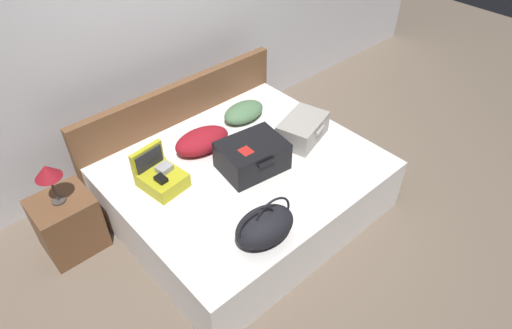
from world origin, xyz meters
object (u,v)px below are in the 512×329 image
hard_case_small (161,177)px  duffel_bag (265,226)px  pillow_center_head (202,141)px  table_lamp (47,173)px  pillow_near_headboard (244,112)px  nightstand (68,224)px  hard_case_medium (303,129)px  hard_case_large (252,156)px  bed (246,188)px

hard_case_small → duffel_bag: size_ratio=0.80×
pillow_center_head → table_lamp: 1.22m
hard_case_small → pillow_near_headboard: size_ratio=0.88×
nightstand → pillow_near_headboard: bearing=-3.1°
hard_case_medium → table_lamp: table_lamp is taller
hard_case_large → table_lamp: table_lamp is taller
hard_case_large → bed: bearing=131.8°
bed → hard_case_small: (-0.63, 0.26, 0.33)m
hard_case_medium → hard_case_small: bearing=149.1°
hard_case_small → table_lamp: bearing=144.7°
bed → duffel_bag: 0.85m
nightstand → table_lamp: bearing=0.0°
bed → pillow_center_head: 0.55m
pillow_near_headboard → pillow_center_head: bearing=-168.9°
hard_case_large → pillow_near_headboard: 0.70m
pillow_center_head → table_lamp: (-1.18, 0.21, 0.21)m
pillow_center_head → hard_case_large: bearing=-71.2°
hard_case_medium → pillow_near_headboard: (-0.18, 0.58, -0.03)m
pillow_near_headboard → table_lamp: size_ratio=1.21×
hard_case_small → nightstand: size_ratio=0.74×
hard_case_medium → hard_case_large: bearing=162.9°
pillow_center_head → nightstand: size_ratio=0.97×
hard_case_large → table_lamp: bearing=161.5°
table_lamp → duffel_bag: bearing=-54.5°
duffel_bag → hard_case_small: bearing=104.1°
hard_case_large → hard_case_small: 0.73m
bed → hard_case_large: (0.03, -0.05, 0.37)m
duffel_bag → nightstand: bearing=125.5°
pillow_near_headboard → nightstand: bearing=176.9°
pillow_near_headboard → table_lamp: table_lamp is taller
nightstand → hard_case_large: bearing=-26.4°
bed → table_lamp: 1.54m
hard_case_small → table_lamp: size_ratio=1.06×
nightstand → table_lamp: size_ratio=1.44×
hard_case_small → pillow_center_head: hard_case_small is taller
hard_case_medium → duffel_bag: bearing=-165.8°
hard_case_small → pillow_center_head: bearing=8.7°
hard_case_medium → pillow_center_head: (-0.74, 0.47, -0.01)m
hard_case_medium → pillow_near_headboard: size_ratio=1.24×
hard_case_medium → table_lamp: size_ratio=1.50×
hard_case_medium → pillow_center_head: bearing=131.2°
pillow_center_head → duffel_bag: bearing=-104.3°
bed → table_lamp: (-1.31, 0.62, 0.54)m
nightstand → hard_case_medium: bearing=-19.2°
duffel_bag → nightstand: duffel_bag is taller
hard_case_medium → hard_case_small: (-1.25, 0.32, -0.02)m
duffel_bag → bed: bearing=58.9°
hard_case_medium → nightstand: hard_case_medium is taller
hard_case_medium → pillow_center_head: hard_case_medium is taller
bed → hard_case_medium: (0.62, -0.05, 0.35)m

